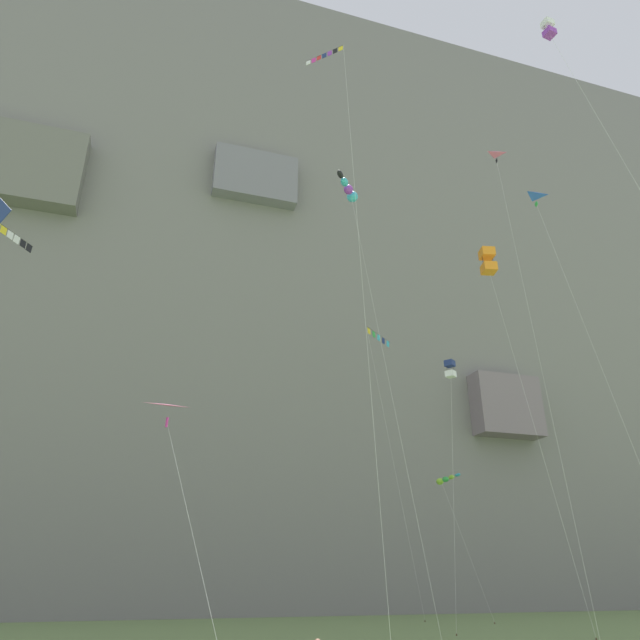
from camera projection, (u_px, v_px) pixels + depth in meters
name	position (u px, v px, depth m)	size (l,w,h in m)	color
cliff_face	(235.00, 272.00, 76.62)	(180.00, 25.25, 80.73)	slate
kite_delta_front_field	(539.00, 220.00, 42.92)	(2.20, 5.56, 29.15)	blue
kite_delta_upper_left	(500.00, 187.00, 45.40)	(1.29, 3.59, 34.07)	pink
kite_box_mid_right	(450.00, 370.00, 45.70)	(3.39, 3.06, 19.08)	navy
kite_windsock_far_right	(349.00, 191.00, 43.66)	(4.90, 4.86, 30.58)	#38B2D1
kite_banner_upper_right	(333.00, 110.00, 35.27)	(2.71, 3.90, 34.67)	black
kite_banner_high_left	(5.00, 244.00, 38.62)	(3.42, 7.03, 24.90)	black
kite_banner_near_cliff	(380.00, 346.00, 56.85)	(4.10, 3.51, 25.41)	black
kite_windsock_high_center	(445.00, 480.00, 48.85)	(2.86, 3.93, 11.12)	#8CCC33
kite_box_mid_left	(550.00, 32.00, 35.75)	(2.93, 6.38, 35.17)	white
kite_box_far_left	(488.00, 261.00, 44.39)	(2.89, 2.77, 26.58)	orange
kite_delta_mid_center	(170.00, 420.00, 27.51)	(3.54, 6.16, 10.46)	pink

